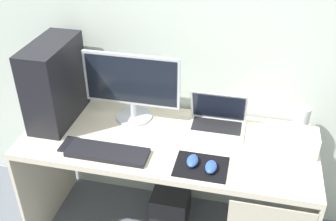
% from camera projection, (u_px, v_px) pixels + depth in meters
% --- Properties ---
extents(wall_back, '(4.00, 0.05, 2.60)m').
position_uv_depth(wall_back, '(183.00, 16.00, 2.16)').
color(wall_back, beige).
rests_on(wall_back, ground_plane).
extents(desk, '(1.57, 0.64, 0.74)m').
position_uv_depth(desk, '(171.00, 161.00, 2.22)').
color(desk, beige).
rests_on(desk, ground_plane).
extents(pc_tower, '(0.19, 0.43, 0.47)m').
position_uv_depth(pc_tower, '(55.00, 82.00, 2.21)').
color(pc_tower, black).
rests_on(pc_tower, desk).
extents(monitor, '(0.55, 0.21, 0.40)m').
position_uv_depth(monitor, '(132.00, 86.00, 2.22)').
color(monitor, '#B7BCC6').
rests_on(monitor, desk).
extents(laptop, '(0.31, 0.22, 0.21)m').
position_uv_depth(laptop, '(217.00, 121.00, 2.23)').
color(laptop, white).
rests_on(laptop, desk).
extents(speaker, '(0.09, 0.09, 0.17)m').
position_uv_depth(speaker, '(301.00, 121.00, 2.15)').
color(speaker, silver).
rests_on(speaker, desk).
extents(projector, '(0.20, 0.14, 0.12)m').
position_uv_depth(projector, '(297.00, 142.00, 2.03)').
color(projector, white).
rests_on(projector, desk).
extents(keyboard, '(0.42, 0.14, 0.02)m').
position_uv_depth(keyboard, '(108.00, 152.00, 2.04)').
color(keyboard, black).
rests_on(keyboard, desk).
extents(mousepad, '(0.26, 0.20, 0.00)m').
position_uv_depth(mousepad, '(201.00, 166.00, 1.96)').
color(mousepad, black).
rests_on(mousepad, desk).
extents(mouse_left, '(0.06, 0.10, 0.03)m').
position_uv_depth(mouse_left, '(192.00, 161.00, 1.97)').
color(mouse_left, '#2D51B2').
rests_on(mouse_left, mousepad).
extents(mouse_right, '(0.06, 0.10, 0.03)m').
position_uv_depth(mouse_right, '(211.00, 167.00, 1.93)').
color(mouse_right, '#2D51B2').
rests_on(mouse_right, mousepad).
extents(cell_phone, '(0.07, 0.13, 0.01)m').
position_uv_depth(cell_phone, '(69.00, 144.00, 2.11)').
color(cell_phone, black).
rests_on(cell_phone, desk).
extents(subwoofer, '(0.23, 0.23, 0.23)m').
position_uv_depth(subwoofer, '(171.00, 206.00, 2.59)').
color(subwoofer, '#232326').
rests_on(subwoofer, ground_plane).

